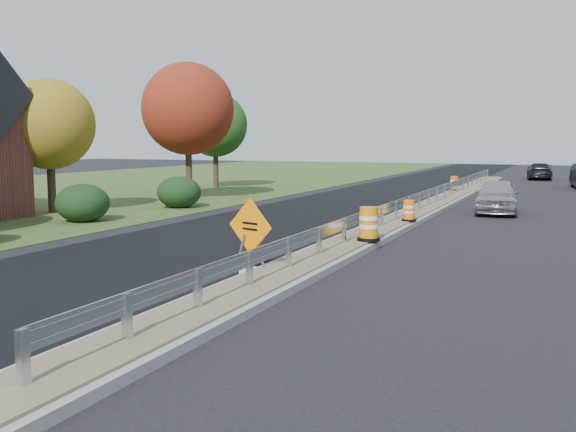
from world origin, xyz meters
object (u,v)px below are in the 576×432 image
at_px(barrel_median_far, 454,183).
at_px(car_silver, 497,196).
at_px(caution_sign, 250,256).
at_px(barrel_median_mid, 409,211).
at_px(barrel_median_near, 369,225).
at_px(car_dark_far, 539,171).

xyz_separation_m(barrel_median_far, car_silver, (3.42, -9.44, 0.12)).
relative_size(caution_sign, barrel_median_mid, 2.39).
height_order(barrel_median_near, barrel_median_far, barrel_median_near).
height_order(caution_sign, car_silver, caution_sign).
distance_m(caution_sign, car_silver, 16.57).
bearing_deg(barrel_median_near, car_dark_far, 85.53).
height_order(barrel_median_far, car_silver, car_silver).
distance_m(car_silver, car_dark_far, 26.96).
bearing_deg(barrel_median_far, caution_sign, -91.11).
bearing_deg(car_silver, caution_sign, -108.67).
xyz_separation_m(caution_sign, car_dark_far, (4.44, 43.06, 0.20)).
relative_size(barrel_median_near, car_dark_far, 0.22).
bearing_deg(barrel_median_mid, barrel_median_far, 93.51).
bearing_deg(barrel_median_mid, car_silver, 68.04).
height_order(car_silver, car_dark_far, car_silver).
xyz_separation_m(barrel_median_near, car_silver, (2.46, 11.25, 0.04)).
bearing_deg(car_dark_far, car_silver, 84.29).
relative_size(barrel_median_far, car_dark_far, 0.18).
relative_size(barrel_median_near, barrel_median_mid, 1.29).
distance_m(barrel_median_mid, car_dark_far, 33.20).
bearing_deg(barrel_median_near, caution_sign, -106.62).
relative_size(barrel_median_near, car_silver, 0.23).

